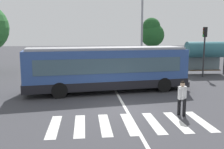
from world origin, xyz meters
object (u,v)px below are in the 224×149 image
(city_transit_bus, at_px, (107,69))
(pedestrian_crossing_street, at_px, (182,96))
(bus_stop_shelter, at_px, (206,50))
(parked_car_black, at_px, (68,66))
(traffic_light_far_corner, at_px, (204,44))
(twin_arm_street_lamp, at_px, (142,17))
(background_tree_right, at_px, (152,33))
(parked_car_silver, at_px, (95,65))
(parked_car_champagne, at_px, (145,64))
(parked_car_blue, at_px, (120,64))
(parked_car_white, at_px, (170,64))

(city_transit_bus, relative_size, pedestrian_crossing_street, 6.65)
(bus_stop_shelter, bearing_deg, parked_car_black, 170.05)
(traffic_light_far_corner, distance_m, twin_arm_street_lamp, 6.30)
(parked_car_black, bearing_deg, city_transit_bus, -69.92)
(city_transit_bus, distance_m, background_tree_right, 19.36)
(parked_car_black, distance_m, parked_car_silver, 2.82)
(parked_car_silver, xyz_separation_m, parked_car_champagne, (5.43, 0.43, 0.00))
(city_transit_bus, bearing_deg, background_tree_right, 65.95)
(parked_car_champagne, bearing_deg, background_tree_right, 70.59)
(bus_stop_shelter, bearing_deg, traffic_light_far_corner, -122.63)
(parked_car_champagne, relative_size, traffic_light_far_corner, 1.01)
(city_transit_bus, xyz_separation_m, parked_car_champagne, (5.01, 9.55, -0.82))
(parked_car_blue, xyz_separation_m, bus_stop_shelter, (7.99, -3.10, 1.65))
(city_transit_bus, bearing_deg, traffic_light_far_corner, 28.37)
(parked_car_black, bearing_deg, bus_stop_shelter, -9.95)
(traffic_light_far_corner, distance_m, background_tree_right, 12.60)
(parked_car_black, bearing_deg, parked_car_silver, 6.36)
(parked_car_silver, xyz_separation_m, twin_arm_street_lamp, (4.46, -1.85, 4.84))
(parked_car_champagne, xyz_separation_m, traffic_light_far_corner, (4.37, -4.48, 2.32))
(parked_car_champagne, xyz_separation_m, bus_stop_shelter, (5.25, -3.11, 1.65))
(city_transit_bus, xyz_separation_m, parked_car_silver, (-0.41, 9.12, -0.82))
(city_transit_bus, height_order, twin_arm_street_lamp, twin_arm_street_lamp)
(bus_stop_shelter, relative_size, twin_arm_street_lamp, 0.43)
(parked_car_champagne, bearing_deg, parked_car_blue, -179.94)
(city_transit_bus, height_order, traffic_light_far_corner, traffic_light_far_corner)
(city_transit_bus, relative_size, parked_car_white, 2.47)
(parked_car_blue, height_order, parked_car_champagne, same)
(city_transit_bus, height_order, bus_stop_shelter, bus_stop_shelter)
(parked_car_black, bearing_deg, pedestrian_crossing_street, -66.51)
(parked_car_blue, xyz_separation_m, twin_arm_street_lamp, (1.77, -2.28, 4.84))
(traffic_light_far_corner, bearing_deg, bus_stop_shelter, 57.37)
(pedestrian_crossing_street, distance_m, parked_car_blue, 15.33)
(twin_arm_street_lamp, relative_size, background_tree_right, 1.48)
(parked_car_blue, distance_m, background_tree_right, 10.30)
(parked_car_blue, height_order, background_tree_right, background_tree_right)
(bus_stop_shelter, distance_m, background_tree_right, 11.48)
(pedestrian_crossing_street, distance_m, parked_car_champagne, 15.42)
(parked_car_black, height_order, parked_car_white, same)
(pedestrian_crossing_street, height_order, traffic_light_far_corner, traffic_light_far_corner)
(traffic_light_far_corner, bearing_deg, parked_car_champagne, 134.32)
(parked_car_white, xyz_separation_m, twin_arm_street_lamp, (-3.52, -1.78, 4.84))
(parked_car_white, relative_size, bus_stop_shelter, 1.16)
(pedestrian_crossing_street, xyz_separation_m, parked_car_blue, (-0.84, 15.30, -0.20))
(parked_car_champagne, distance_m, traffic_light_far_corner, 6.68)
(city_transit_bus, distance_m, pedestrian_crossing_street, 6.57)
(pedestrian_crossing_street, relative_size, parked_car_black, 0.37)
(parked_car_white, distance_m, background_tree_right, 9.14)
(parked_car_silver, height_order, parked_car_champagne, same)
(parked_car_black, xyz_separation_m, parked_car_champagne, (8.23, 0.74, 0.00))
(city_transit_bus, relative_size, parked_car_champagne, 2.46)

